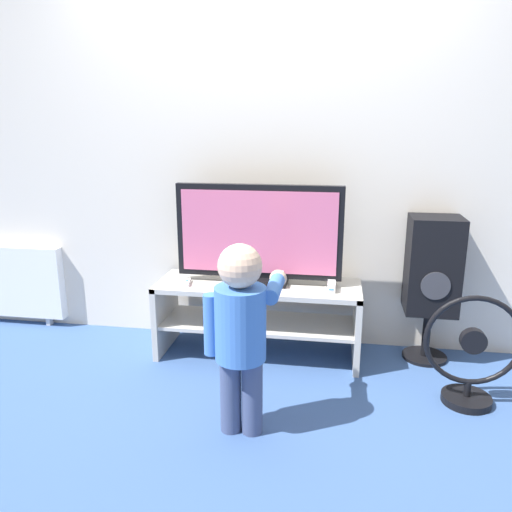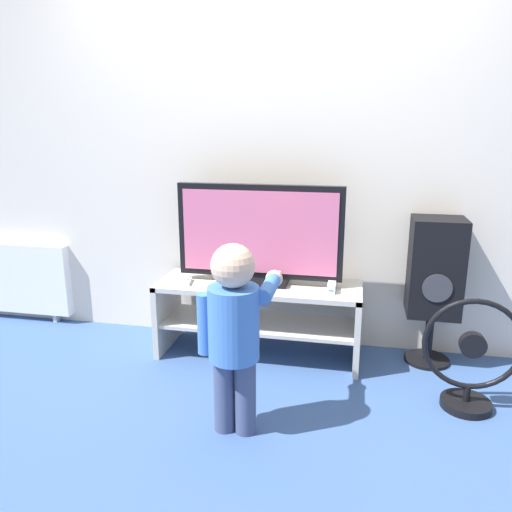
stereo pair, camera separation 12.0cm
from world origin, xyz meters
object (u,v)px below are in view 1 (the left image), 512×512
at_px(game_console, 332,285).
at_px(speaker_tower, 432,269).
at_px(remote_secondary, 243,289).
at_px(radiator, 7,281).
at_px(remote_primary, 187,282).
at_px(television, 259,236).
at_px(floor_fan, 471,356).
at_px(child, 241,324).

distance_m(game_console, speaker_tower, 0.63).
distance_m(remote_secondary, radiator, 1.89).
distance_m(remote_primary, remote_secondary, 0.37).
distance_m(television, floor_fan, 1.36).
relative_size(game_console, radiator, 0.19).
xyz_separation_m(television, game_console, (0.45, -0.06, -0.28)).
relative_size(remote_secondary, floor_fan, 0.21).
bearing_deg(floor_fan, remote_primary, 169.10).
distance_m(game_console, floor_fan, 0.85).
distance_m(remote_secondary, speaker_tower, 1.16).
bearing_deg(speaker_tower, floor_fan, -74.92).
xyz_separation_m(child, floor_fan, (1.14, 0.43, -0.28)).
distance_m(remote_secondary, child, 0.68).
distance_m(game_console, remote_primary, 0.89).
xyz_separation_m(child, speaker_tower, (1.00, 0.94, 0.04)).
xyz_separation_m(remote_secondary, speaker_tower, (1.12, 0.27, 0.10)).
relative_size(child, floor_fan, 1.54).
height_order(game_console, radiator, radiator).
bearing_deg(speaker_tower, television, -174.93).
height_order(television, speaker_tower, television).
bearing_deg(game_console, remote_secondary, -167.33).
height_order(child, radiator, child).
distance_m(speaker_tower, radiator, 2.98).
height_order(television, game_console, television).
relative_size(child, radiator, 1.07).
bearing_deg(television, radiator, 173.77).
distance_m(child, floor_fan, 1.25).
bearing_deg(radiator, floor_fan, -11.37).
bearing_deg(floor_fan, child, -159.29).
height_order(television, remote_secondary, television).
xyz_separation_m(remote_secondary, radiator, (-1.84, 0.38, -0.17)).
relative_size(television, game_console, 6.23).
height_order(floor_fan, radiator, floor_fan).
height_order(remote_primary, remote_secondary, same).
bearing_deg(remote_secondary, floor_fan, -10.74).
distance_m(game_console, remote_secondary, 0.54).
xyz_separation_m(television, speaker_tower, (1.05, 0.09, -0.19)).
xyz_separation_m(game_console, remote_primary, (-0.89, -0.04, -0.01)).
xyz_separation_m(game_console, radiator, (-2.36, 0.27, -0.18)).
xyz_separation_m(game_console, speaker_tower, (0.60, 0.15, 0.09)).
distance_m(television, child, 0.88).
bearing_deg(child, radiator, 151.78).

